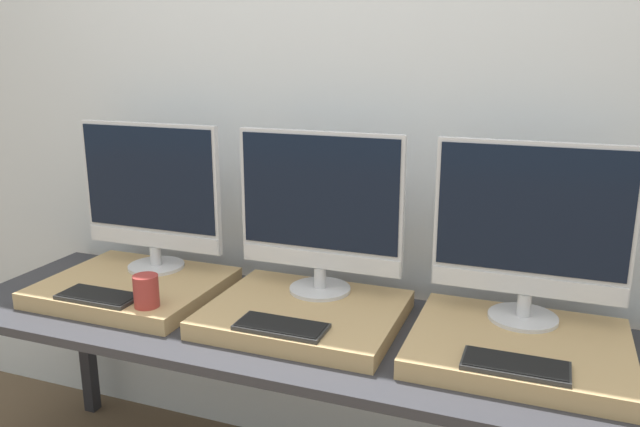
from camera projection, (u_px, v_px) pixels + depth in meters
name	position (u px, v px, depth m)	size (l,w,h in m)	color
wall_back	(345.00, 120.00, 2.16)	(8.00, 0.04, 2.60)	silver
workbench	(301.00, 343.00, 1.96)	(2.35, 0.68, 0.70)	#2D2D33
wooden_riser_left	(134.00, 287.00, 2.18)	(0.59, 0.50, 0.06)	tan
monitor_left	(151.00, 193.00, 2.22)	(0.55, 0.20, 0.53)	silver
keyboard_left	(99.00, 296.00, 2.01)	(0.26, 0.12, 0.01)	#2D2D2D
mug	(146.00, 291.00, 1.94)	(0.08, 0.08, 0.10)	#9E332D
wooden_riser_center	(305.00, 314.00, 1.96)	(0.59, 0.50, 0.06)	tan
monitor_center	(320.00, 209.00, 2.00)	(0.55, 0.20, 0.53)	silver
keyboard_center	(281.00, 326.00, 1.79)	(0.26, 0.12, 0.01)	#2D2D2D
wooden_riser_right	(519.00, 347.00, 1.74)	(0.59, 0.50, 0.06)	tan
monitor_right	(531.00, 228.00, 1.78)	(0.55, 0.20, 0.53)	silver
keyboard_right	(515.00, 365.00, 1.57)	(0.26, 0.12, 0.01)	#2D2D2D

